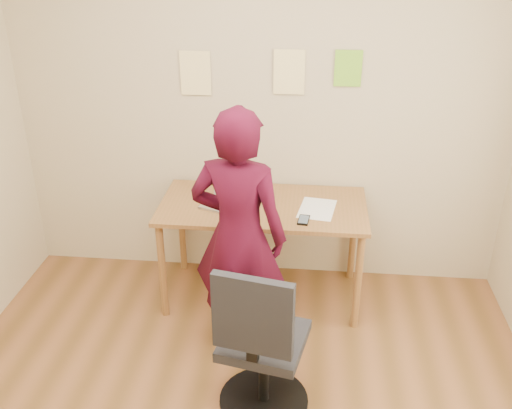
# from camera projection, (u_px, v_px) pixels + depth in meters

# --- Properties ---
(room) EXTENTS (3.58, 3.58, 2.78)m
(room) POSITION_uv_depth(u_px,v_px,m) (222.00, 219.00, 2.37)
(room) COLOR brown
(room) RESTS_ON ground
(desk) EXTENTS (1.40, 0.70, 0.74)m
(desk) POSITION_uv_depth(u_px,v_px,m) (263.00, 216.00, 3.90)
(desk) COLOR brown
(desk) RESTS_ON ground
(laptop) EXTENTS (0.39, 0.37, 0.23)m
(laptop) POSITION_uv_depth(u_px,v_px,m) (230.00, 197.00, 3.85)
(laptop) COLOR #ABABB2
(laptop) RESTS_ON desk
(paper_sheet) EXTENTS (0.27, 0.35, 0.00)m
(paper_sheet) POSITION_uv_depth(u_px,v_px,m) (317.00, 209.00, 3.80)
(paper_sheet) COLOR white
(paper_sheet) RESTS_ON desk
(phone) EXTENTS (0.08, 0.14, 0.01)m
(phone) POSITION_uv_depth(u_px,v_px,m) (304.00, 220.00, 3.65)
(phone) COLOR black
(phone) RESTS_ON desk
(wall_note_left) EXTENTS (0.21, 0.00, 0.30)m
(wall_note_left) POSITION_uv_depth(u_px,v_px,m) (195.00, 73.00, 3.88)
(wall_note_left) COLOR #FEE898
(wall_note_left) RESTS_ON room
(wall_note_mid) EXTENTS (0.21, 0.00, 0.30)m
(wall_note_mid) POSITION_uv_depth(u_px,v_px,m) (289.00, 72.00, 3.81)
(wall_note_mid) COLOR #FEE898
(wall_note_mid) RESTS_ON room
(wall_note_right) EXTENTS (0.18, 0.00, 0.24)m
(wall_note_right) POSITION_uv_depth(u_px,v_px,m) (348.00, 68.00, 3.76)
(wall_note_right) COLOR #7ECC2D
(wall_note_right) RESTS_ON room
(office_chair) EXTENTS (0.50, 0.52, 0.97)m
(office_chair) POSITION_uv_depth(u_px,v_px,m) (261.00, 352.00, 3.01)
(office_chair) COLOR black
(office_chair) RESTS_ON ground
(person) EXTENTS (0.64, 0.48, 1.59)m
(person) POSITION_uv_depth(u_px,v_px,m) (239.00, 237.00, 3.35)
(person) COLOR #3D081A
(person) RESTS_ON ground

